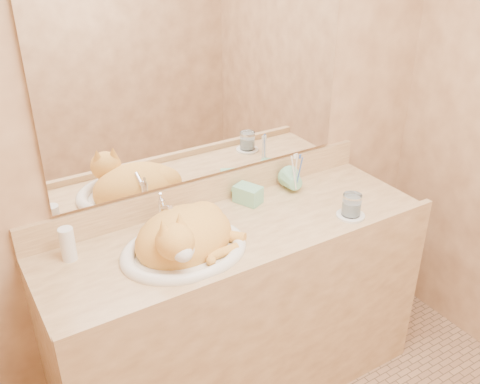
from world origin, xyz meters
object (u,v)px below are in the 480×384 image
soap_dispenser (259,188)px  toothbrush_cup (296,185)px  sink_basin (183,235)px  water_glass (352,205)px  vanity_counter (240,313)px  cat (184,234)px

soap_dispenser → toothbrush_cup: size_ratio=1.66×
sink_basin → water_glass: (0.71, -0.13, -0.02)m
vanity_counter → soap_dispenser: soap_dispenser is taller
soap_dispenser → water_glass: (0.28, -0.27, -0.03)m
vanity_counter → sink_basin: sink_basin is taller
vanity_counter → toothbrush_cup: bearing=18.2°
vanity_counter → sink_basin: 0.56m
soap_dispenser → vanity_counter: bearing=-168.2°
sink_basin → soap_dispenser: (0.43, 0.14, 0.01)m
sink_basin → toothbrush_cup: size_ratio=4.59×
cat → vanity_counter: bearing=-8.9°
vanity_counter → cat: 0.55m
vanity_counter → soap_dispenser: size_ratio=9.24×
cat → soap_dispenser: same height
soap_dispenser → toothbrush_cup: soap_dispenser is taller
soap_dispenser → toothbrush_cup: 0.20m
soap_dispenser → toothbrush_cup: (0.19, -0.00, -0.04)m
cat → water_glass: 0.71m
cat → toothbrush_cup: 0.63m
sink_basin → soap_dispenser: bearing=25.8°
sink_basin → water_glass: size_ratio=5.17×
cat → toothbrush_cup: size_ratio=3.84×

